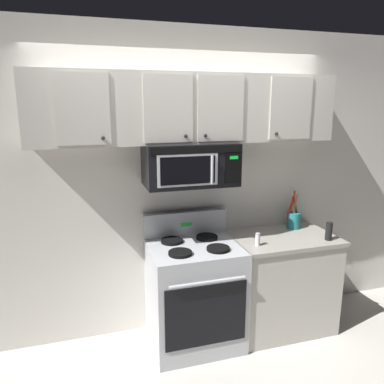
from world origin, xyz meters
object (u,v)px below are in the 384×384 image
Objects in this scene: stove_range at (194,293)px; pepper_mill at (329,231)px; salt_shaker at (258,239)px; over_range_microwave at (190,164)px; utensil_crock_teal at (294,218)px.

pepper_mill is (1.17, -0.20, 0.51)m from stove_range.
pepper_mill is at bearing -4.97° from salt_shaker.
over_range_microwave is 6.93× the size of salt_shaker.
pepper_mill is (1.17, -0.32, -0.59)m from over_range_microwave.
over_range_microwave reaches higher than pepper_mill.
over_range_microwave is 1.90× the size of utensil_crock_teal.
stove_range is 10.21× the size of salt_shaker.
over_range_microwave is at bearing 152.94° from salt_shaker.
utensil_crock_teal reaches higher than salt_shaker.
utensil_crock_teal is at bearing 9.44° from stove_range.
salt_shaker is 0.66m from pepper_mill.
utensil_crock_teal reaches higher than pepper_mill.
pepper_mill is at bearing -72.41° from utensil_crock_teal.
stove_range is 0.72m from salt_shaker.
over_range_microwave is at bearing -176.86° from utensil_crock_teal.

